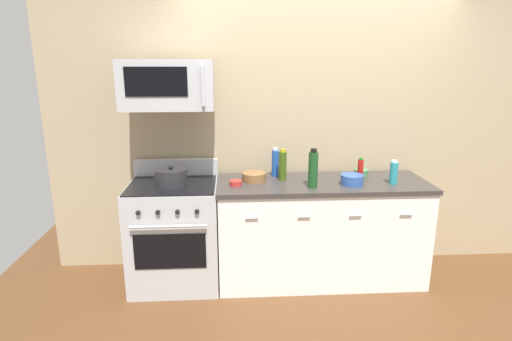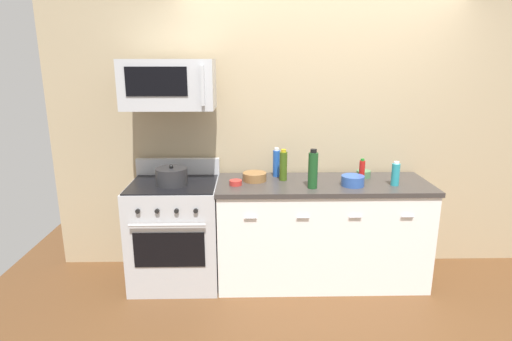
# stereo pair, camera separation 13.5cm
# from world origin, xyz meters

# --- Properties ---
(ground_plane) EXTENTS (5.91, 5.91, 0.00)m
(ground_plane) POSITION_xyz_m (0.00, 0.00, 0.00)
(ground_plane) COLOR brown
(back_wall) EXTENTS (4.93, 0.10, 2.70)m
(back_wall) POSITION_xyz_m (0.00, 0.41, 1.35)
(back_wall) COLOR tan
(back_wall) RESTS_ON ground_plane
(counter_unit) EXTENTS (1.84, 0.66, 0.92)m
(counter_unit) POSITION_xyz_m (0.00, -0.00, 0.46)
(counter_unit) COLOR white
(counter_unit) RESTS_ON ground_plane
(range_oven) EXTENTS (0.76, 0.69, 1.07)m
(range_oven) POSITION_xyz_m (-1.29, 0.00, 0.47)
(range_oven) COLOR #B7BABF
(range_oven) RESTS_ON ground_plane
(microwave) EXTENTS (0.74, 0.44, 0.40)m
(microwave) POSITION_xyz_m (-1.29, 0.05, 1.75)
(microwave) COLOR #B7BABF
(bottle_dish_soap) EXTENTS (0.07, 0.07, 0.21)m
(bottle_dish_soap) POSITION_xyz_m (0.59, -0.10, 1.02)
(bottle_dish_soap) COLOR teal
(bottle_dish_soap) RESTS_ON countertop_slab
(bottle_olive_oil) EXTENTS (0.07, 0.07, 0.28)m
(bottle_olive_oil) POSITION_xyz_m (-0.34, 0.07, 1.05)
(bottle_olive_oil) COLOR #385114
(bottle_olive_oil) RESTS_ON countertop_slab
(bottle_hot_sauce_red) EXTENTS (0.05, 0.05, 0.20)m
(bottle_hot_sauce_red) POSITION_xyz_m (0.34, 0.03, 1.01)
(bottle_hot_sauce_red) COLOR #B21914
(bottle_hot_sauce_red) RESTS_ON countertop_slab
(bottle_wine_green) EXTENTS (0.08, 0.08, 0.33)m
(bottle_wine_green) POSITION_xyz_m (-0.12, -0.16, 1.08)
(bottle_wine_green) COLOR #19471E
(bottle_wine_green) RESTS_ON countertop_slab
(bottle_soda_blue) EXTENTS (0.06, 0.06, 0.26)m
(bottle_soda_blue) POSITION_xyz_m (-0.39, 0.20, 1.05)
(bottle_soda_blue) COLOR #1E4CA5
(bottle_soda_blue) RESTS_ON countertop_slab
(bowl_blue_mixing) EXTENTS (0.19, 0.19, 0.09)m
(bowl_blue_mixing) POSITION_xyz_m (0.23, -0.10, 0.97)
(bowl_blue_mixing) COLOR #2D519E
(bowl_blue_mixing) RESTS_ON countertop_slab
(bowl_wooden_salad) EXTENTS (0.21, 0.21, 0.07)m
(bowl_wooden_salad) POSITION_xyz_m (-0.59, 0.06, 0.96)
(bowl_wooden_salad) COLOR brown
(bowl_wooden_salad) RESTS_ON countertop_slab
(bowl_red_small) EXTENTS (0.11, 0.11, 0.04)m
(bowl_red_small) POSITION_xyz_m (-0.76, -0.07, 0.94)
(bowl_red_small) COLOR #B72D28
(bowl_red_small) RESTS_ON countertop_slab
(bowl_green_glaze) EXTENTS (0.12, 0.12, 0.06)m
(bowl_green_glaze) POSITION_xyz_m (0.39, 0.16, 0.95)
(bowl_green_glaze) COLOR #477A4C
(bowl_green_glaze) RESTS_ON countertop_slab
(stockpot) EXTENTS (0.27, 0.27, 0.18)m
(stockpot) POSITION_xyz_m (-1.29, -0.05, 0.99)
(stockpot) COLOR #262628
(stockpot) RESTS_ON range_oven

